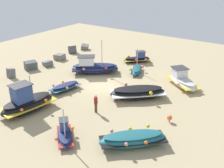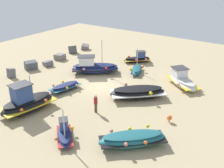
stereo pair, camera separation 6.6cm
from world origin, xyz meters
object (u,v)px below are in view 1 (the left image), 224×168
fishing_boat_7 (65,134)px  mooring_buoy_0 (170,118)px  person_walking (96,103)px  fishing_boat_0 (133,139)px  fishing_boat_8 (65,87)px  fishing_boat_3 (27,103)px  fishing_boat_1 (182,80)px  fishing_boat_6 (138,59)px  fishing_boat_2 (94,67)px  fishing_boat_4 (138,92)px  fishing_boat_5 (137,70)px

fishing_boat_7 → mooring_buoy_0: fishing_boat_7 is taller
person_walking → mooring_buoy_0: bearing=-58.3°
fishing_boat_0 → person_walking: (2.25, 5.00, 0.42)m
fishing_boat_0 → person_walking: size_ratio=2.79×
fishing_boat_0 → fishing_boat_8: 11.09m
fishing_boat_3 → fishing_boat_1: bearing=154.3°
fishing_boat_6 → fishing_boat_1: bearing=-73.1°
fishing_boat_6 → fishing_boat_8: 11.81m
fishing_boat_3 → fishing_boat_7: 5.63m
fishing_boat_0 → fishing_boat_2: fishing_boat_2 is taller
fishing_boat_3 → fishing_boat_4: size_ratio=0.97×
fishing_boat_3 → fishing_boat_5: (13.32, -3.08, -0.49)m
fishing_boat_4 → fishing_boat_7: bearing=-139.4°
fishing_boat_5 → fishing_boat_6: (3.40, 1.83, 0.10)m
fishing_boat_3 → fishing_boat_8: 5.07m
fishing_boat_2 → fishing_boat_3: bearing=57.4°
fishing_boat_0 → fishing_boat_3: bearing=141.0°
fishing_boat_3 → fishing_boat_2: bearing=-165.9°
fishing_boat_2 → fishing_boat_4: size_ratio=1.02×
fishing_boat_2 → mooring_buoy_0: size_ratio=8.80×
fishing_boat_1 → fishing_boat_2: size_ratio=0.82×
fishing_boat_1 → fishing_boat_6: bearing=9.9°
fishing_boat_1 → fishing_boat_2: fishing_boat_2 is taller
fishing_boat_3 → fishing_boat_6: size_ratio=1.50×
fishing_boat_8 → mooring_buoy_0: 11.13m
fishing_boat_5 → fishing_boat_7: (-14.49, -2.41, 0.06)m
mooring_buoy_0 → fishing_boat_8: bearing=91.6°
fishing_boat_0 → fishing_boat_5: bearing=74.5°
fishing_boat_6 → person_walking: size_ratio=2.09×
fishing_boat_1 → fishing_boat_2: (-2.36, 9.77, 0.11)m
fishing_boat_2 → fishing_boat_8: (-5.39, -0.56, -0.36)m
fishing_boat_2 → person_walking: 9.30m
fishing_boat_4 → fishing_boat_6: bearing=76.7°
fishing_boat_7 → fishing_boat_1: bearing=-60.9°
fishing_boat_6 → fishing_boat_7: fishing_boat_7 is taller
fishing_boat_5 → fishing_boat_2: bearing=-77.8°
fishing_boat_8 → fishing_boat_6: bearing=-177.7°
mooring_buoy_0 → person_walking: bearing=110.1°
fishing_boat_2 → fishing_boat_5: 4.97m
mooring_buoy_0 → fishing_boat_2: bearing=66.5°
fishing_boat_3 → fishing_boat_6: bearing=-175.3°
fishing_boat_1 → fishing_boat_4: 5.59m
fishing_boat_2 → mooring_buoy_0: bearing=118.7°
fishing_boat_2 → fishing_boat_3: size_ratio=1.05×
fishing_boat_3 → fishing_boat_8: size_ratio=1.47×
fishing_boat_0 → fishing_boat_6: 17.99m
fishing_boat_3 → fishing_boat_7: size_ratio=1.75×
fishing_boat_1 → fishing_boat_4: bearing=102.2°
fishing_boat_1 → fishing_boat_7: bearing=113.9°
fishing_boat_1 → fishing_boat_7: size_ratio=1.51×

